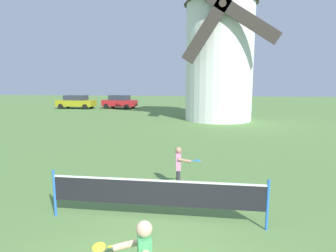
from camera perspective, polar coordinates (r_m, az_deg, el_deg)
The scene contains 5 objects.
windmill at distance 23.83m, azimuth 10.33°, elevation 16.13°, with size 8.01×6.08×12.34m.
tennis_net at distance 6.36m, azimuth -2.49°, elevation -13.30°, with size 4.78×0.06×1.10m.
player_far at distance 8.30m, azimuth 2.26°, elevation -7.83°, with size 0.75×0.43×1.24m.
parked_car_mustard at distance 35.16m, azimuth -17.96°, elevation 4.66°, with size 4.48×2.01×1.56m.
parked_car_red at distance 34.01m, azimuth -9.70°, elevation 4.83°, with size 4.12×2.38×1.56m.
Camera 1 is at (0.88, -4.17, 3.07)m, focal length 30.39 mm.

